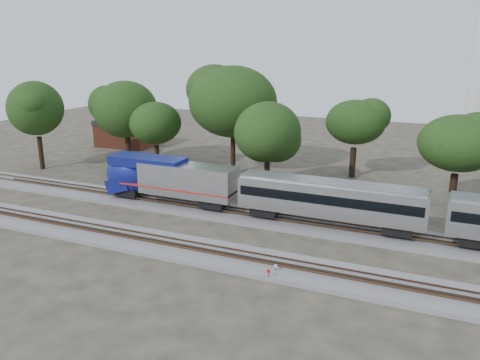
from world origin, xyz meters
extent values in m
plane|color=#383328|center=(0.00, 0.00, 0.00)|extent=(160.00, 160.00, 0.00)
cube|color=slate|center=(0.00, 6.00, 0.20)|extent=(160.00, 5.00, 0.40)
cube|color=brown|center=(0.00, 5.28, 0.66)|extent=(160.00, 0.08, 0.15)
cube|color=brown|center=(0.00, 6.72, 0.66)|extent=(160.00, 0.08, 0.15)
cube|color=slate|center=(0.00, -4.00, 0.20)|extent=(160.00, 5.00, 0.40)
cube|color=brown|center=(0.00, -4.72, 0.66)|extent=(160.00, 0.08, 0.15)
cube|color=brown|center=(0.00, -3.28, 0.66)|extent=(160.00, 0.08, 0.15)
cube|color=silver|center=(-6.62, 6.00, 3.41)|extent=(11.14, 3.15, 3.47)
ellipsoid|color=navy|center=(-14.61, 6.00, 3.15)|extent=(5.68, 3.28, 4.84)
cube|color=navy|center=(-11.77, 6.00, 5.04)|extent=(8.93, 3.09, 1.05)
cube|color=black|center=(-14.08, 6.00, 4.20)|extent=(0.47, 2.42, 1.38)
cube|color=#A62319|center=(-7.88, 6.00, 2.52)|extent=(13.66, 3.19, 0.19)
cube|color=black|center=(-14.45, 6.00, 1.20)|extent=(2.73, 2.31, 0.95)
cube|color=black|center=(-3.41, 6.00, 1.20)|extent=(2.73, 2.31, 0.95)
cube|color=silver|center=(9.21, 6.00, 3.25)|extent=(18.29, 3.15, 3.15)
cube|color=black|center=(9.21, 6.00, 3.57)|extent=(17.66, 3.20, 0.95)
cube|color=gray|center=(9.21, 6.00, 4.88)|extent=(17.87, 2.52, 0.37)
cube|color=black|center=(2.59, 6.00, 1.20)|extent=(2.73, 2.31, 0.95)
cube|color=black|center=(15.84, 6.00, 1.20)|extent=(2.73, 2.31, 0.95)
cube|color=black|center=(22.31, 6.00, 1.20)|extent=(2.73, 2.31, 0.95)
cylinder|color=#512D19|center=(7.34, -6.38, 0.46)|extent=(0.06, 0.06, 0.92)
cylinder|color=#B5120C|center=(7.34, -6.38, 0.87)|extent=(0.33, 0.09, 0.33)
cylinder|color=#512D19|center=(7.52, -5.24, 0.44)|extent=(0.06, 0.06, 0.88)
cylinder|color=silver|center=(7.52, -5.24, 0.83)|extent=(0.31, 0.10, 0.31)
cube|color=#512D19|center=(6.50, -5.20, 0.15)|extent=(0.51, 0.31, 0.30)
cone|color=silver|center=(24.14, 51.05, 1.96)|extent=(6.26, 6.26, 3.92)
cube|color=brown|center=(-33.81, 31.98, 1.94)|extent=(9.89, 7.06, 3.88)
cube|color=black|center=(-33.81, 31.98, 4.31)|extent=(10.09, 7.27, 0.87)
cylinder|color=black|center=(-35.34, 13.10, 2.43)|extent=(0.70, 0.70, 4.85)
ellipsoid|color=#1B3210|center=(-35.34, 13.10, 9.01)|extent=(9.15, 9.15, 7.78)
cylinder|color=black|center=(-24.89, 20.18, 2.30)|extent=(0.70, 0.70, 4.60)
ellipsoid|color=#1B3210|center=(-24.89, 20.18, 8.53)|extent=(8.67, 8.67, 7.37)
cylinder|color=black|center=(-18.88, 18.82, 1.90)|extent=(0.70, 0.70, 3.80)
ellipsoid|color=#1B3210|center=(-18.88, 18.82, 7.06)|extent=(7.17, 7.17, 6.09)
cylinder|color=black|center=(-8.24, 22.11, 2.75)|extent=(0.70, 0.70, 5.50)
ellipsoid|color=#1B3210|center=(-8.24, 22.11, 10.21)|extent=(10.37, 10.37, 8.81)
cylinder|color=black|center=(-0.66, 15.36, 2.05)|extent=(0.70, 0.70, 4.11)
ellipsoid|color=#1B3210|center=(-0.66, 15.36, 7.63)|extent=(7.75, 7.75, 6.58)
cylinder|color=black|center=(7.94, 26.58, 2.08)|extent=(0.70, 0.70, 4.15)
ellipsoid|color=#1B3210|center=(7.94, 26.58, 7.71)|extent=(7.83, 7.83, 6.66)
cylinder|color=black|center=(20.56, 17.55, 2.03)|extent=(0.70, 0.70, 4.06)
ellipsoid|color=#1B3210|center=(20.56, 17.55, 7.54)|extent=(7.65, 7.65, 6.51)
camera|label=1|loc=(18.13, -37.52, 17.77)|focal=35.00mm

